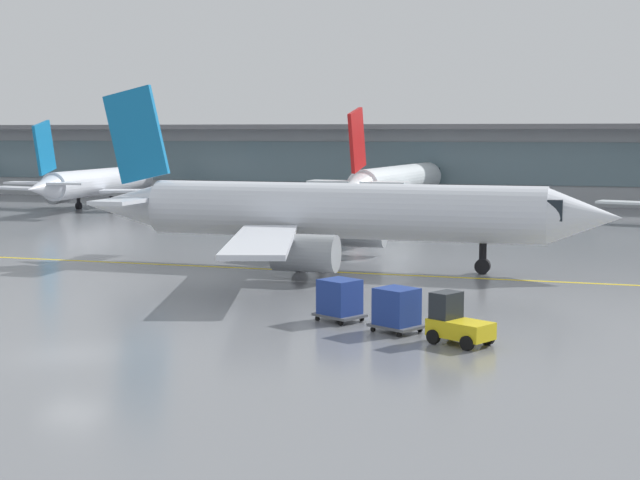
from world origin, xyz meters
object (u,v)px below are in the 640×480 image
Objects in this scene: gate_airplane_1 at (100,183)px; cargo_dolly_lead at (397,308)px; gate_airplane_2 at (397,182)px; baggage_tug at (456,322)px; taxiing_regional_jet at (335,213)px; cargo_dolly_trailing at (340,298)px.

gate_airplane_1 reaches higher than cargo_dolly_lead.
gate_airplane_2 reaches higher than gate_airplane_1.
gate_airplane_1 is 72.20m from cargo_dolly_lead.
baggage_tug is at bearing -160.75° from gate_airplane_2.
baggage_tug is at bearing -141.90° from gate_airplane_1.
gate_airplane_2 reaches higher than baggage_tug.
taxiing_regional_jet reaches higher than gate_airplane_2.
gate_airplane_1 is at bearing 158.90° from baggage_tug.
gate_airplane_2 is 11.28× the size of baggage_tug.
gate_airplane_2 is 12.77× the size of cargo_dolly_trailing.
gate_airplane_1 reaches higher than baggage_tug.
cargo_dolly_trailing is (-3.03, 1.62, 0.00)m from cargo_dolly_lead.
cargo_dolly_trailing is (-5.86, 3.14, 0.16)m from baggage_tug.
baggage_tug is (10.79, -19.82, -2.66)m from taxiing_regional_jet.
taxiing_regional_jet reaches higher than baggage_tug.
gate_airplane_1 is 33.61m from gate_airplane_2.
gate_airplane_1 is at bearing 157.98° from cargo_dolly_lead.
taxiing_regional_jet is 12.06× the size of baggage_tug.
gate_airplane_1 is at bearing 135.91° from taxiing_regional_jet.
cargo_dolly_lead is at bearing 180.00° from baggage_tug.
cargo_dolly_lead is (7.96, -18.30, -2.49)m from taxiing_regional_jet.
gate_airplane_2 is 59.50m from cargo_dolly_trailing.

